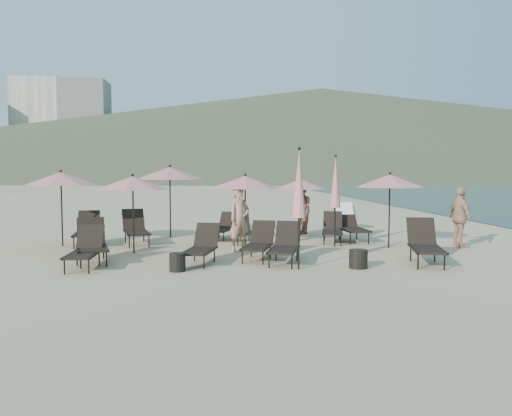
{
  "coord_description": "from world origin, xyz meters",
  "views": [
    {
      "loc": [
        -1.16,
        -11.75,
        2.17
      ],
      "look_at": [
        -0.17,
        3.5,
        1.1
      ],
      "focal_mm": 35.0,
      "sensor_mm": 36.0,
      "label": 1
    }
  ],
  "objects": [
    {
      "name": "lounger_7",
      "position": [
        -3.87,
        3.68,
        0.48
      ],
      "size": [
        1.16,
        1.91,
        1.03
      ],
      "rotation": [
        0.0,
        0.0,
        0.29
      ],
      "color": "black",
      "rests_on": "ground"
    },
    {
      "name": "umbrella_closed_1",
      "position": [
        2.11,
        2.67,
        1.89
      ],
      "size": [
        0.32,
        0.32,
        2.72
      ],
      "color": "black",
      "rests_on": "ground"
    },
    {
      "name": "beachgoer_b",
      "position": [
        1.6,
        5.89,
        0.9
      ],
      "size": [
        0.78,
        0.95,
        1.8
      ],
      "primitive_type": "imported",
      "rotation": [
        0.0,
        0.0,
        -1.45
      ],
      "color": "#A46655",
      "rests_on": "ground"
    },
    {
      "name": "lounger_9",
      "position": [
        -0.58,
        3.8,
        0.43
      ],
      "size": [
        0.76,
        1.64,
        0.91
      ],
      "rotation": [
        0.0,
        0.0,
        0.1
      ],
      "color": "black",
      "rests_on": "ground"
    },
    {
      "name": "side_table_0",
      "position": [
        -2.19,
        -0.75,
        0.2
      ],
      "size": [
        0.36,
        0.36,
        0.41
      ],
      "primitive_type": "cylinder",
      "color": "black",
      "rests_on": "ground"
    },
    {
      "name": "lounger_6",
      "position": [
        -5.29,
        3.5,
        0.47
      ],
      "size": [
        0.92,
        1.82,
        1.0
      ],
      "rotation": [
        0.0,
        0.0,
        0.15
      ],
      "color": "black",
      "rests_on": "ground"
    },
    {
      "name": "lounger_8",
      "position": [
        -1.17,
        4.67,
        0.4
      ],
      "size": [
        1.02,
        1.6,
        0.86
      ],
      "rotation": [
        0.0,
        0.0,
        -0.33
      ],
      "color": "black",
      "rests_on": "ground"
    },
    {
      "name": "lounger_2",
      "position": [
        -1.69,
        0.19,
        0.43
      ],
      "size": [
        0.94,
        1.69,
        0.92
      ],
      "rotation": [
        0.0,
        0.0,
        -0.22
      ],
      "color": "black",
      "rests_on": "ground"
    },
    {
      "name": "beachgoer_a",
      "position": [
        -0.73,
        1.96,
        0.9
      ],
      "size": [
        0.78,
        0.74,
        1.8
      ],
      "primitive_type": "imported",
      "rotation": [
        0.0,
        0.0,
        0.65
      ],
      "color": "tan",
      "rests_on": "ground"
    },
    {
      "name": "side_table_1",
      "position": [
        1.9,
        -0.65,
        0.21
      ],
      "size": [
        0.43,
        0.43,
        0.43
      ],
      "primitive_type": "cylinder",
      "color": "black",
      "rests_on": "ground"
    },
    {
      "name": "hotel_skyline",
      "position": [
        -93.62,
        271.21,
        24.18
      ],
      "size": [
        109.0,
        82.0,
        55.0
      ],
      "color": "beige",
      "rests_on": "ground"
    },
    {
      "name": "ground",
      "position": [
        0.0,
        0.0,
        0.0
      ],
      "size": [
        800.0,
        800.0,
        0.0
      ],
      "primitive_type": "plane",
      "color": "#D6BA8C",
      "rests_on": "ground"
    },
    {
      "name": "umbrella_closed_0",
      "position": [
        0.52,
        -0.72,
        1.92
      ],
      "size": [
        0.32,
        0.32,
        2.75
      ],
      "color": "black",
      "rests_on": "ground"
    },
    {
      "name": "lounger_4",
      "position": [
        0.32,
        0.15,
        0.45
      ],
      "size": [
        1.04,
        1.77,
        0.96
      ],
      "rotation": [
        0.0,
        0.0,
        -0.26
      ],
      "color": "black",
      "rests_on": "ground"
    },
    {
      "name": "lounger_11",
      "position": [
        2.9,
        4.04,
        0.57
      ],
      "size": [
        0.81,
        1.95,
        1.19
      ],
      "rotation": [
        0.0,
        0.0,
        0.06
      ],
      "color": "black",
      "rests_on": "ground"
    },
    {
      "name": "lounger_0",
      "position": [
        -4.34,
        -0.18,
        0.43
      ],
      "size": [
        0.65,
        1.63,
        0.93
      ],
      "rotation": [
        0.0,
        0.0,
        0.02
      ],
      "color": "black",
      "rests_on": "ground"
    },
    {
      "name": "umbrella_open_4",
      "position": [
        1.53,
        5.53,
        1.78
      ],
      "size": [
        1.88,
        1.88,
        2.02
      ],
      "color": "black",
      "rests_on": "ground"
    },
    {
      "name": "umbrella_open_3",
      "position": [
        -2.95,
        5.08,
        2.17
      ],
      "size": [
        2.28,
        2.28,
        2.45
      ],
      "color": "black",
      "rests_on": "ground"
    },
    {
      "name": "umbrella_open_2",
      "position": [
        3.63,
        2.36,
        1.94
      ],
      "size": [
        2.04,
        2.04,
        2.2
      ],
      "color": "black",
      "rests_on": "ground"
    },
    {
      "name": "lounger_1",
      "position": [
        -4.39,
        0.59,
        0.48
      ],
      "size": [
        1.17,
        1.92,
        1.03
      ],
      "rotation": [
        0.0,
        0.0,
        0.29
      ],
      "color": "black",
      "rests_on": "ground"
    },
    {
      "name": "beachgoer_c",
      "position": [
        5.72,
        2.29,
        0.89
      ],
      "size": [
        0.53,
        1.08,
        1.78
      ],
      "primitive_type": "imported",
      "rotation": [
        0.0,
        0.0,
        1.67
      ],
      "color": "tan",
      "rests_on": "ground"
    },
    {
      "name": "umbrella_open_5",
      "position": [
        -5.96,
        3.33,
        2.01
      ],
      "size": [
        2.11,
        2.11,
        2.28
      ],
      "color": "black",
      "rests_on": "ground"
    },
    {
      "name": "lounger_10",
      "position": [
        2.26,
        3.65,
        0.43
      ],
      "size": [
        0.95,
        1.71,
        0.93
      ],
      "rotation": [
        0.0,
        0.0,
        -0.22
      ],
      "color": "black",
      "rests_on": "ground"
    },
    {
      "name": "volcanic_headland",
      "position": [
        71.37,
        302.62,
        26.49
      ],
      "size": [
        690.0,
        690.0,
        55.0
      ],
      "color": "brown",
      "rests_on": "ground"
    },
    {
      "name": "umbrella_open_1",
      "position": [
        -0.54,
        2.65,
        1.91
      ],
      "size": [
        2.01,
        2.01,
        2.16
      ],
      "color": "black",
      "rests_on": "ground"
    },
    {
      "name": "lounger_5",
      "position": [
        3.67,
        -0.15,
        0.49
      ],
      "size": [
        1.08,
        1.92,
        1.04
      ],
      "rotation": [
        0.0,
        0.0,
        -0.23
      ],
      "color": "black",
      "rests_on": "ground"
    },
    {
      "name": "lounger_3",
      "position": [
        -0.28,
        0.71,
        0.43
      ],
      "size": [
        1.02,
        1.71,
        0.92
      ],
      "rotation": [
        0.0,
        0.0,
        -0.27
      ],
      "color": "black",
      "rests_on": "ground"
    },
    {
      "name": "umbrella_open_0",
      "position": [
        -3.6,
        1.83,
        1.91
      ],
      "size": [
        2.0,
        2.0,
        2.16
      ],
      "color": "black",
      "rests_on": "ground"
    }
  ]
}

